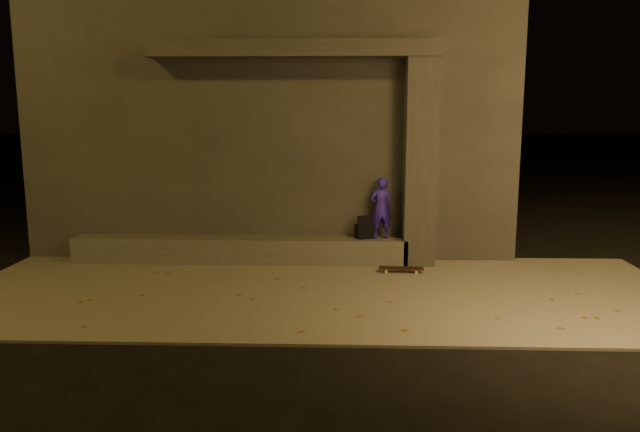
{
  "coord_description": "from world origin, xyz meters",
  "views": [
    {
      "loc": [
        0.33,
        -7.18,
        2.8
      ],
      "look_at": [
        0.01,
        2.0,
        1.19
      ],
      "focal_mm": 35.0,
      "sensor_mm": 36.0,
      "label": 1
    }
  ],
  "objects_px": {
    "column": "(420,163)",
    "skateboard": "(401,268)",
    "backpack": "(364,230)",
    "skateboarder": "(381,208)"
  },
  "relations": [
    {
      "from": "column",
      "to": "skateboarder",
      "type": "xyz_separation_m",
      "value": [
        -0.67,
        0.0,
        -0.8
      ]
    },
    {
      "from": "column",
      "to": "skateboard",
      "type": "xyz_separation_m",
      "value": [
        -0.35,
        -0.65,
        -1.73
      ]
    },
    {
      "from": "backpack",
      "to": "skateboarder",
      "type": "bearing_deg",
      "value": -20.16
    },
    {
      "from": "skateboarder",
      "to": "column",
      "type": "bearing_deg",
      "value": 168.7
    },
    {
      "from": "column",
      "to": "skateboard",
      "type": "bearing_deg",
      "value": -118.44
    },
    {
      "from": "column",
      "to": "skateboarder",
      "type": "height_order",
      "value": "column"
    },
    {
      "from": "column",
      "to": "backpack",
      "type": "relative_size",
      "value": 8.45
    },
    {
      "from": "skateboarder",
      "to": "backpack",
      "type": "relative_size",
      "value": 2.58
    },
    {
      "from": "backpack",
      "to": "skateboard",
      "type": "relative_size",
      "value": 0.56
    },
    {
      "from": "column",
      "to": "backpack",
      "type": "xyz_separation_m",
      "value": [
        -0.96,
        0.0,
        -1.2
      ]
    }
  ]
}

